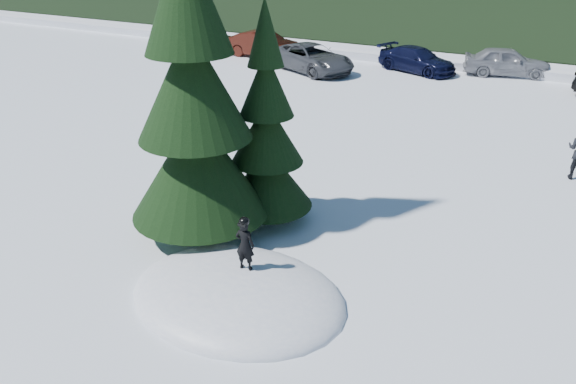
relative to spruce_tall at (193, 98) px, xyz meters
The scene contains 10 objects.
ground 4.37m from the spruce_tall, 39.29° to the right, with size 200.00×200.00×0.00m, color white.
snow_mound 4.37m from the spruce_tall, 39.29° to the right, with size 4.48×3.52×0.96m, color white.
spruce_tall is the anchor object (origin of this frame).
spruce_short 2.11m from the spruce_tall, 54.46° to the left, with size 2.20×2.20×5.37m.
child_skier 3.48m from the spruce_tall, 33.59° to the right, with size 0.39×0.26×1.08m, color black.
car_0 23.86m from the spruce_tall, 125.61° to the left, with size 1.55×3.86×1.31m, color black.
car_1 20.87m from the spruce_tall, 117.09° to the left, with size 1.52×4.37×1.44m, color #361009.
car_2 17.59m from the spruce_tall, 108.12° to the left, with size 2.29×4.97×1.38m, color #47494E.
car_3 19.25m from the spruce_tall, 91.94° to the left, with size 1.73×4.25×1.23m, color black.
car_4 20.87m from the spruce_tall, 80.24° to the left, with size 1.66×4.12×1.40m, color gray.
Camera 1 is at (5.33, -7.58, 6.62)m, focal length 35.00 mm.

